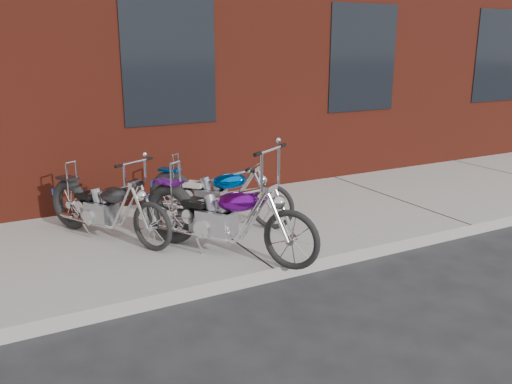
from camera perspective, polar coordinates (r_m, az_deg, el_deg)
ground at (r=5.84m, az=1.87°, el=-9.42°), size 120.00×120.00×0.00m
sidewalk at (r=7.05m, az=-4.28°, el=-4.34°), size 22.00×3.00×0.15m
chopper_purple at (r=6.04m, az=-3.50°, el=-2.88°), size 1.27×2.00×1.27m
chopper_blue at (r=7.12m, az=-4.18°, el=-0.40°), size 1.45×1.58×0.89m
chopper_third at (r=6.78m, az=-15.53°, el=-1.77°), size 1.05×1.82×1.03m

